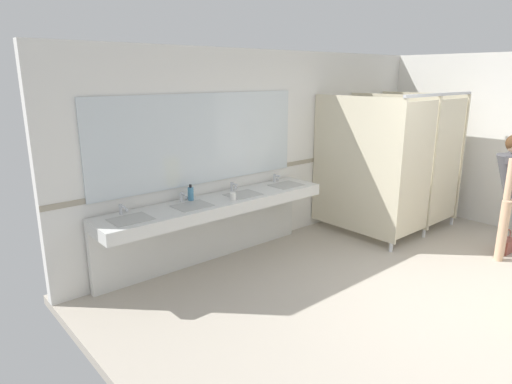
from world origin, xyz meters
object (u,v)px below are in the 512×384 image
person_standing (510,182)px  soap_dispenser (191,194)px  paper_cup (233,196)px  handbag (506,245)px

person_standing → soap_dispenser: person_standing is taller
soap_dispenser → paper_cup: soap_dispenser is taller
handbag → paper_cup: size_ratio=3.51×
handbag → paper_cup: bearing=146.8°
person_standing → soap_dispenser: size_ratio=8.37×
handbag → soap_dispenser: bearing=146.0°
soap_dispenser → paper_cup: size_ratio=2.07×
person_standing → paper_cup: bearing=144.1°
soap_dispenser → handbag: bearing=-34.0°
soap_dispenser → person_standing: bearing=-36.4°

